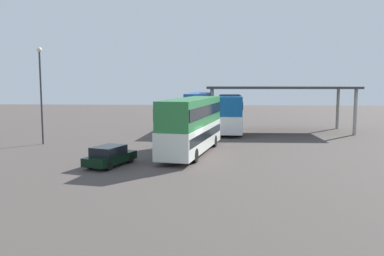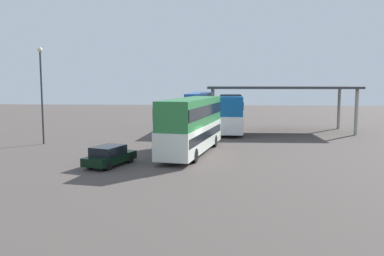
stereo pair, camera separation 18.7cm
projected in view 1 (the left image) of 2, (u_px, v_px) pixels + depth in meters
ground_plane at (191, 161)px, 28.55m from camera, size 140.00×140.00×0.00m
double_decker_main at (192, 123)px, 31.24m from camera, size 4.44×11.72×4.31m
parked_hatchback at (110, 156)px, 26.69m from camera, size 2.92×4.41×1.35m
double_decker_near_canopy at (200, 110)px, 47.10m from camera, size 2.99×11.05×4.32m
double_decker_mid_row at (230, 112)px, 44.47m from camera, size 2.62×10.70×4.11m
depot_canopy at (279, 89)px, 45.14m from camera, size 16.50×7.43×5.10m
lamppost_tall at (41, 84)px, 35.59m from camera, size 0.44×0.44×8.63m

